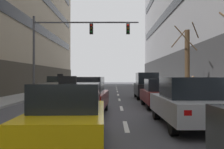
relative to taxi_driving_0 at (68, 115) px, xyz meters
name	(u,v)px	position (x,y,z in m)	size (l,w,h in m)	color
ground_plane	(88,114)	(-0.04, 5.54, -0.78)	(120.00, 120.00, 0.00)	#424247
sidewalk_right	(222,112)	(6.17, 5.54, -0.71)	(2.79, 80.00, 0.14)	gray
lane_stripe_l1_s3	(34,126)	(-1.64, 2.54, -0.78)	(0.16, 2.00, 0.01)	silver
lane_stripe_l1_s4	(63,108)	(-1.64, 7.54, -0.78)	(0.16, 2.00, 0.01)	silver
lane_stripe_l1_s5	(76,100)	(-1.64, 12.54, -0.78)	(0.16, 2.00, 0.01)	silver
lane_stripe_l1_s6	(84,95)	(-1.64, 17.54, -0.78)	(0.16, 2.00, 0.01)	silver
lane_stripe_l1_s7	(89,92)	(-1.64, 22.54, -0.78)	(0.16, 2.00, 0.01)	silver
lane_stripe_l1_s8	(93,89)	(-1.64, 27.54, -0.78)	(0.16, 2.00, 0.01)	silver
lane_stripe_l1_s9	(95,88)	(-1.64, 32.54, -0.78)	(0.16, 2.00, 0.01)	silver
lane_stripe_l1_s10	(97,86)	(-1.64, 37.54, -0.78)	(0.16, 2.00, 0.01)	silver
lane_stripe_l2_s3	(126,126)	(1.56, 2.54, -0.78)	(0.16, 2.00, 0.01)	silver
lane_stripe_l2_s4	(121,108)	(1.56, 7.54, -0.78)	(0.16, 2.00, 0.01)	silver
lane_stripe_l2_s5	(119,100)	(1.56, 12.54, -0.78)	(0.16, 2.00, 0.01)	silver
lane_stripe_l2_s6	(118,95)	(1.56, 17.54, -0.78)	(0.16, 2.00, 0.01)	silver
lane_stripe_l2_s7	(117,92)	(1.56, 22.54, -0.78)	(0.16, 2.00, 0.01)	silver
lane_stripe_l2_s8	(117,89)	(1.56, 27.54, -0.78)	(0.16, 2.00, 0.01)	silver
lane_stripe_l2_s9	(116,88)	(1.56, 32.54, -0.78)	(0.16, 2.00, 0.01)	silver
lane_stripe_l2_s10	(116,86)	(1.56, 37.54, -0.78)	(0.16, 2.00, 0.01)	silver
taxi_driving_0	(68,115)	(0.00, 0.00, 0.00)	(1.93, 4.29, 1.76)	black
car_driving_1	(85,96)	(-0.18, 5.21, 0.06)	(2.11, 4.66, 1.72)	black
taxi_driving_2	(61,87)	(-3.26, 14.80, 0.08)	(2.02, 4.67, 1.93)	black
car_parked_1	(188,102)	(3.72, 2.55, 0.06)	(1.97, 4.60, 1.72)	black
car_parked_2	(160,93)	(3.72, 7.96, 0.00)	(1.79, 4.26, 1.60)	black
car_parked_3	(147,86)	(3.72, 13.59, 0.22)	(1.77, 4.18, 2.02)	black
traffic_signal_0	(70,39)	(-2.34, 14.00, 3.92)	(8.47, 0.35, 6.42)	#4C4C51
street_tree_0	(187,64)	(5.88, 10.11, 1.76)	(1.81, 1.96, 4.96)	#4C3823
pedestrian_0	(193,85)	(6.87, 12.09, 0.30)	(0.41, 0.39, 1.64)	#383D59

